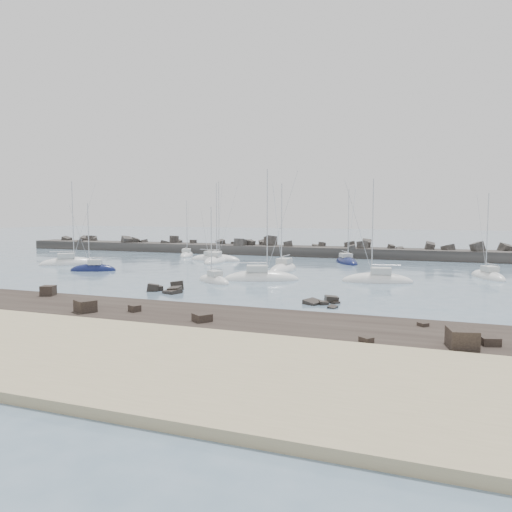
{
  "coord_description": "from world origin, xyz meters",
  "views": [
    {
      "loc": [
        23.95,
        -54.77,
        8.31
      ],
      "look_at": [
        -1.5,
        12.0,
        2.06
      ],
      "focal_mm": 35.0,
      "sensor_mm": 36.0,
      "label": 1
    }
  ],
  "objects": [
    {
      "name": "rock_shelf",
      "position": [
        -0.41,
        -22.0,
        0.02
      ],
      "size": [
        140.0,
        12.0,
        1.81
      ],
      "color": "black",
      "rests_on": "ground"
    },
    {
      "name": "sailboat_2",
      "position": [
        -23.02,
        3.07,
        0.15
      ],
      "size": [
        6.72,
        4.42,
        10.52
      ],
      "color": "#101743",
      "rests_on": "ground"
    },
    {
      "name": "sailboat_0",
      "position": [
        -32.2,
        8.64,
        0.15
      ],
      "size": [
        8.6,
        8.1,
        14.37
      ],
      "color": "white",
      "rests_on": "ground"
    },
    {
      "name": "sailboat_7",
      "position": [
        2.82,
        2.36,
        0.15
      ],
      "size": [
        9.68,
        5.88,
        14.69
      ],
      "color": "white",
      "rests_on": "ground"
    },
    {
      "name": "breakwater",
      "position": [
        -7.74,
        38.04,
        0.3
      ],
      "size": [
        115.0,
        6.87,
        5.25
      ],
      "color": "#2C2927",
      "rests_on": "ground"
    },
    {
      "name": "sailboat_9",
      "position": [
        16.49,
        5.59,
        0.15
      ],
      "size": [
        8.66,
        3.95,
        13.35
      ],
      "color": "white",
      "rests_on": "ground"
    },
    {
      "name": "sailboat_5",
      "position": [
        -1.81,
        -1.38,
        0.13
      ],
      "size": [
        6.12,
        4.85,
        9.8
      ],
      "color": "white",
      "rests_on": "ground"
    },
    {
      "name": "sailboat_8",
      "position": [
        8.8,
        26.91,
        0.13
      ],
      "size": [
        6.15,
        8.51,
        13.08
      ],
      "color": "#101743",
      "rests_on": "ground"
    },
    {
      "name": "sailboat_3",
      "position": [
        -12.14,
        20.77,
        0.14
      ],
      "size": [
        4.15,
        9.39,
        14.3
      ],
      "color": "white",
      "rests_on": "ground"
    },
    {
      "name": "rock_cluster_far",
      "position": [
        13.59,
        -10.6,
        0.01
      ],
      "size": [
        3.52,
        3.95,
        1.27
      ],
      "color": "black",
      "rests_on": "ground"
    },
    {
      "name": "sailboat_4",
      "position": [
        -13.48,
        23.43,
        0.13
      ],
      "size": [
        9.37,
        3.01,
        14.6
      ],
      "color": "white",
      "rests_on": "ground"
    },
    {
      "name": "sailboat_6",
      "position": [
        2.48,
        12.43,
        0.15
      ],
      "size": [
        3.08,
        8.54,
        13.47
      ],
      "color": "white",
      "rests_on": "ground"
    },
    {
      "name": "sailboat_1",
      "position": [
        -22.12,
        28.98,
        0.13
      ],
      "size": [
        4.56,
        7.52,
        11.43
      ],
      "color": "white",
      "rests_on": "ground"
    },
    {
      "name": "ground",
      "position": [
        0.0,
        0.0,
        0.0
      ],
      "size": [
        400.0,
        400.0,
        0.0
      ],
      "primitive_type": "plane",
      "color": "slate",
      "rests_on": "ground"
    },
    {
      "name": "sailboat_10",
      "position": [
        29.15,
        14.44,
        0.14
      ],
      "size": [
        5.13,
        7.58,
        11.7
      ],
      "color": "white",
      "rests_on": "ground"
    },
    {
      "name": "rock_cluster_near",
      "position": [
        -3.22,
        -9.27,
        0.12
      ],
      "size": [
        4.48,
        4.47,
        1.62
      ],
      "color": "black",
      "rests_on": "ground"
    },
    {
      "name": "sand_strip",
      "position": [
        0.0,
        -32.0,
        0.0
      ],
      "size": [
        140.0,
        14.0,
        1.0
      ],
      "primitive_type": "cube",
      "color": "tan",
      "rests_on": "ground"
    }
  ]
}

